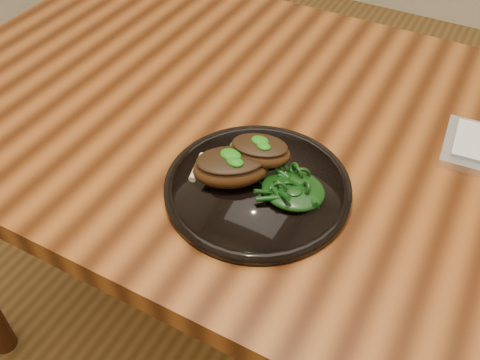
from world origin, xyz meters
name	(u,v)px	position (x,y,z in m)	size (l,w,h in m)	color
desk	(348,180)	(0.00, 0.00, 0.67)	(1.60, 0.80, 0.75)	#341506
plate	(258,187)	(-0.09, -0.17, 0.76)	(0.27, 0.27, 0.02)	black
lamb_chop_front	(230,167)	(-0.13, -0.18, 0.79)	(0.13, 0.12, 0.05)	#3C1F0B
lamb_chop_back	(259,151)	(-0.10, -0.14, 0.80)	(0.10, 0.08, 0.04)	#3C1F0B
herb_smear	(255,152)	(-0.12, -0.11, 0.77)	(0.09, 0.06, 0.01)	#0C4A07
greens_heap	(294,187)	(-0.04, -0.17, 0.78)	(0.09, 0.09, 0.03)	black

